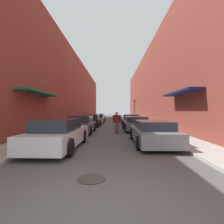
{
  "coord_description": "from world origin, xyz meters",
  "views": [
    {
      "loc": [
        0.27,
        -3.01,
        1.7
      ],
      "look_at": [
        0.1,
        10.99,
        1.62
      ],
      "focal_mm": 28.0,
      "sensor_mm": 36.0,
      "label": 1
    }
  ],
  "objects_px": {
    "parked_car_left_0": "(59,134)",
    "parked_car_left_3": "(97,118)",
    "parked_car_right_0": "(152,133)",
    "parked_car_left_4": "(100,117)",
    "parked_car_left_1": "(82,125)",
    "manhole_cover": "(91,179)",
    "parked_car_right_2": "(131,120)",
    "parked_car_left_2": "(91,121)",
    "skateboarder": "(117,120)",
    "parked_car_right_1": "(136,124)",
    "traffic_light": "(135,108)"
  },
  "relations": [
    {
      "from": "parked_car_left_4",
      "to": "skateboarder",
      "type": "distance_m",
      "value": 17.72
    },
    {
      "from": "parked_car_right_2",
      "to": "parked_car_left_1",
      "type": "bearing_deg",
      "value": -123.12
    },
    {
      "from": "parked_car_right_0",
      "to": "parked_car_left_0",
      "type": "bearing_deg",
      "value": -165.23
    },
    {
      "from": "parked_car_left_1",
      "to": "parked_car_left_2",
      "type": "distance_m",
      "value": 5.93
    },
    {
      "from": "parked_car_right_0",
      "to": "skateboarder",
      "type": "bearing_deg",
      "value": 112.64
    },
    {
      "from": "parked_car_left_3",
      "to": "parked_car_left_1",
      "type": "bearing_deg",
      "value": -90.42
    },
    {
      "from": "parked_car_left_2",
      "to": "manhole_cover",
      "type": "height_order",
      "value": "parked_car_left_2"
    },
    {
      "from": "parked_car_left_2",
      "to": "parked_car_right_0",
      "type": "bearing_deg",
      "value": -66.46
    },
    {
      "from": "parked_car_left_1",
      "to": "manhole_cover",
      "type": "height_order",
      "value": "parked_car_left_1"
    },
    {
      "from": "parked_car_left_0",
      "to": "parked_car_left_3",
      "type": "distance_m",
      "value": 17.55
    },
    {
      "from": "parked_car_left_0",
      "to": "parked_car_left_4",
      "type": "distance_m",
      "value": 22.88
    },
    {
      "from": "parked_car_right_0",
      "to": "parked_car_right_2",
      "type": "height_order",
      "value": "parked_car_right_2"
    },
    {
      "from": "parked_car_left_1",
      "to": "parked_car_right_1",
      "type": "xyz_separation_m",
      "value": [
        4.36,
        1.6,
        -0.03
      ]
    },
    {
      "from": "parked_car_left_1",
      "to": "manhole_cover",
      "type": "xyz_separation_m",
      "value": [
        1.94,
        -9.07,
        -0.63
      ]
    },
    {
      "from": "parked_car_left_1",
      "to": "parked_car_left_2",
      "type": "height_order",
      "value": "parked_car_left_1"
    },
    {
      "from": "parked_car_left_1",
      "to": "manhole_cover",
      "type": "bearing_deg",
      "value": -77.91
    },
    {
      "from": "skateboarder",
      "to": "parked_car_left_3",
      "type": "bearing_deg",
      "value": 102.19
    },
    {
      "from": "parked_car_right_1",
      "to": "parked_car_right_2",
      "type": "xyz_separation_m",
      "value": [
        0.07,
        5.19,
        0.02
      ]
    },
    {
      "from": "skateboarder",
      "to": "traffic_light",
      "type": "height_order",
      "value": "traffic_light"
    },
    {
      "from": "parked_car_right_0",
      "to": "traffic_light",
      "type": "bearing_deg",
      "value": 86.01
    },
    {
      "from": "parked_car_left_3",
      "to": "parked_car_right_1",
      "type": "bearing_deg",
      "value": -67.58
    },
    {
      "from": "parked_car_left_3",
      "to": "skateboarder",
      "type": "height_order",
      "value": "skateboarder"
    },
    {
      "from": "parked_car_left_4",
      "to": "skateboarder",
      "type": "relative_size",
      "value": 2.56
    },
    {
      "from": "parked_car_left_4",
      "to": "skateboarder",
      "type": "height_order",
      "value": "skateboarder"
    },
    {
      "from": "parked_car_left_3",
      "to": "parked_car_left_4",
      "type": "bearing_deg",
      "value": 91.63
    },
    {
      "from": "parked_car_right_0",
      "to": "skateboarder",
      "type": "xyz_separation_m",
      "value": [
        -1.76,
        4.21,
        0.41
      ]
    },
    {
      "from": "parked_car_left_2",
      "to": "parked_car_right_0",
      "type": "height_order",
      "value": "parked_car_left_2"
    },
    {
      "from": "parked_car_left_1",
      "to": "parked_car_right_1",
      "type": "relative_size",
      "value": 0.97
    },
    {
      "from": "parked_car_left_0",
      "to": "skateboarder",
      "type": "bearing_deg",
      "value": 63.4
    },
    {
      "from": "parked_car_left_2",
      "to": "parked_car_left_4",
      "type": "relative_size",
      "value": 1.05
    },
    {
      "from": "parked_car_right_2",
      "to": "parked_car_right_1",
      "type": "bearing_deg",
      "value": -90.81
    },
    {
      "from": "skateboarder",
      "to": "manhole_cover",
      "type": "relative_size",
      "value": 2.34
    },
    {
      "from": "parked_car_left_3",
      "to": "manhole_cover",
      "type": "bearing_deg",
      "value": -84.96
    },
    {
      "from": "parked_car_left_3",
      "to": "traffic_light",
      "type": "relative_size",
      "value": 1.36
    },
    {
      "from": "parked_car_left_0",
      "to": "traffic_light",
      "type": "xyz_separation_m",
      "value": [
        5.77,
        20.05,
        1.58
      ]
    },
    {
      "from": "parked_car_left_0",
      "to": "parked_car_right_0",
      "type": "bearing_deg",
      "value": 14.77
    },
    {
      "from": "parked_car_left_0",
      "to": "parked_car_left_1",
      "type": "distance_m",
      "value": 5.59
    },
    {
      "from": "parked_car_left_3",
      "to": "parked_car_right_1",
      "type": "height_order",
      "value": "parked_car_left_3"
    },
    {
      "from": "parked_car_left_4",
      "to": "traffic_light",
      "type": "height_order",
      "value": "traffic_light"
    },
    {
      "from": "parked_car_right_1",
      "to": "manhole_cover",
      "type": "bearing_deg",
      "value": -102.76
    },
    {
      "from": "parked_car_left_1",
      "to": "parked_car_left_3",
      "type": "height_order",
      "value": "parked_car_left_1"
    },
    {
      "from": "parked_car_right_1",
      "to": "traffic_light",
      "type": "relative_size",
      "value": 1.29
    },
    {
      "from": "parked_car_left_4",
      "to": "parked_car_right_1",
      "type": "distance_m",
      "value": 16.3
    },
    {
      "from": "parked_car_left_2",
      "to": "manhole_cover",
      "type": "distance_m",
      "value": 15.14
    },
    {
      "from": "parked_car_left_1",
      "to": "traffic_light",
      "type": "xyz_separation_m",
      "value": [
        5.79,
        14.46,
        1.59
      ]
    },
    {
      "from": "parked_car_left_3",
      "to": "parked_car_right_0",
      "type": "xyz_separation_m",
      "value": [
        4.38,
        -16.37,
        -0.01
      ]
    },
    {
      "from": "parked_car_right_2",
      "to": "skateboarder",
      "type": "distance_m",
      "value": 7.22
    },
    {
      "from": "parked_car_right_1",
      "to": "skateboarder",
      "type": "distance_m",
      "value": 2.47
    },
    {
      "from": "parked_car_left_0",
      "to": "parked_car_left_3",
      "type": "bearing_deg",
      "value": 89.77
    },
    {
      "from": "parked_car_right_1",
      "to": "manhole_cover",
      "type": "height_order",
      "value": "parked_car_right_1"
    }
  ]
}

